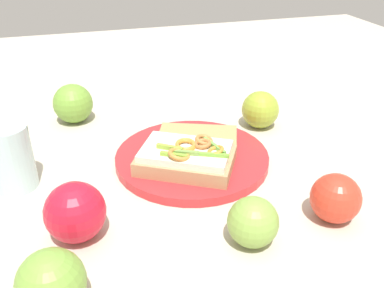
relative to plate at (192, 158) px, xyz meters
name	(u,v)px	position (x,y,z in m)	size (l,w,h in m)	color
ground_plane	(192,161)	(0.00, 0.00, -0.01)	(2.00, 2.00, 0.00)	beige
plate	(192,158)	(0.00, 0.00, 0.00)	(0.27, 0.27, 0.02)	red
sandwich	(187,157)	(-0.02, -0.04, 0.03)	(0.19, 0.17, 0.05)	tan
bread_slice_side	(197,138)	(0.02, 0.04, 0.02)	(0.14, 0.08, 0.02)	tan
apple_0	(75,212)	(-0.20, -0.14, 0.03)	(0.08, 0.08, 0.08)	red
apple_1	(51,283)	(-0.23, -0.26, 0.03)	(0.08, 0.08, 0.08)	#74A23D
apple_2	(260,110)	(0.17, 0.10, 0.03)	(0.08, 0.08, 0.08)	#8FA630
apple_3	(253,222)	(0.02, -0.22, 0.03)	(0.07, 0.07, 0.07)	#81A945
apple_4	(73,104)	(-0.19, 0.23, 0.03)	(0.08, 0.08, 0.08)	#6D9F37
apple_5	(336,198)	(0.15, -0.21, 0.03)	(0.07, 0.07, 0.07)	red
drinking_glass	(11,158)	(-0.29, 0.01, 0.05)	(0.07, 0.07, 0.11)	silver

